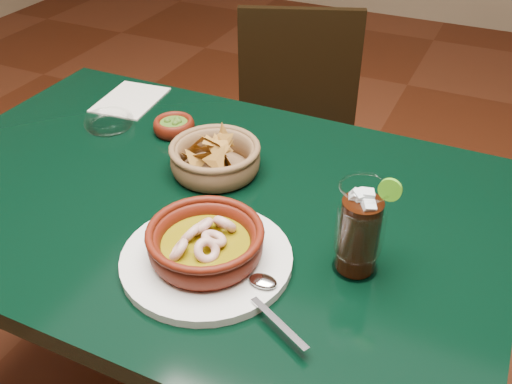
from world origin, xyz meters
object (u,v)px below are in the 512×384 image
at_px(dining_chair, 296,142).
at_px(cola_drink, 360,230).
at_px(chip_basket, 215,158).
at_px(dining_table, 199,232).
at_px(shrimp_plate, 206,247).

height_order(dining_chair, cola_drink, cola_drink).
relative_size(chip_basket, cola_drink, 1.16).
distance_m(dining_table, shrimp_plate, 0.24).
bearing_deg(dining_chair, dining_table, -85.34).
bearing_deg(chip_basket, shrimp_plate, -64.55).
height_order(dining_table, cola_drink, cola_drink).
distance_m(dining_chair, shrimp_plate, 0.93).
height_order(dining_table, dining_chair, dining_chair).
relative_size(shrimp_plate, cola_drink, 1.97).
bearing_deg(shrimp_plate, cola_drink, 22.39).
distance_m(dining_table, dining_chair, 0.72).
xyz_separation_m(dining_table, cola_drink, (0.35, -0.07, 0.18)).
bearing_deg(cola_drink, chip_basket, 155.82).
relative_size(dining_table, dining_chair, 1.38).
bearing_deg(shrimp_plate, chip_basket, 115.45).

